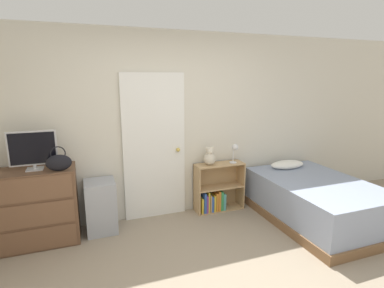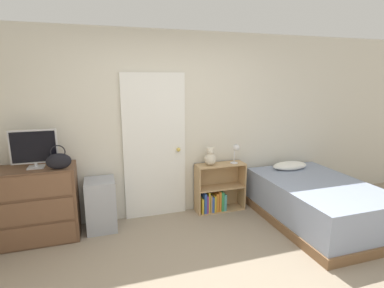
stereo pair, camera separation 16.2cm
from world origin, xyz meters
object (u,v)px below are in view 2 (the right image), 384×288
object	(u,v)px
bookshelf	(216,193)
desk_lamp	(236,150)
teddy_bear	(210,157)
bed	(317,202)
tv	(34,148)
dresser	(39,204)
handbag	(59,161)
storage_bin	(101,205)

from	to	relation	value
bookshelf	desk_lamp	size ratio (longest dim) A/B	2.55
teddy_bear	bed	world-z (taller)	teddy_bear
tv	desk_lamp	xyz separation A→B (m)	(2.59, 0.07, -0.23)
dresser	bed	size ratio (longest dim) A/B	0.50
bookshelf	desk_lamp	xyz separation A→B (m)	(0.28, -0.04, 0.65)
tv	teddy_bear	size ratio (longest dim) A/B	1.90
tv	bed	bearing A→B (deg)	-10.83
teddy_bear	bed	distance (m)	1.57
handbag	desk_lamp	distance (m)	2.34
handbag	desk_lamp	xyz separation A→B (m)	(2.33, 0.22, -0.09)
handbag	storage_bin	bearing A→B (deg)	23.92
handbag	bed	distance (m)	3.33
bed	desk_lamp	bearing A→B (deg)	140.03
bookshelf	bed	bearing A→B (deg)	-33.99
storage_bin	bed	size ratio (longest dim) A/B	0.37
teddy_bear	desk_lamp	size ratio (longest dim) A/B	0.93
storage_bin	handbag	bearing A→B (deg)	-156.08
dresser	tv	distance (m)	0.69
storage_bin	bed	world-z (taller)	bed
desk_lamp	bookshelf	bearing A→B (deg)	171.30
tv	bookshelf	distance (m)	2.48
tv	handbag	xyz separation A→B (m)	(0.26, -0.15, -0.13)
handbag	desk_lamp	size ratio (longest dim) A/B	0.99
teddy_bear	dresser	bearing A→B (deg)	-177.26
bookshelf	teddy_bear	size ratio (longest dim) A/B	2.74
handbag	teddy_bear	bearing A→B (deg)	7.42
dresser	desk_lamp	xyz separation A→B (m)	(2.61, 0.07, 0.46)
teddy_bear	desk_lamp	xyz separation A→B (m)	(0.38, -0.04, 0.09)
dresser	storage_bin	world-z (taller)	dresser
tv	handbag	size ratio (longest dim) A/B	1.78
storage_bin	desk_lamp	distance (m)	1.99
handbag	desk_lamp	world-z (taller)	handbag
bookshelf	tv	bearing A→B (deg)	-177.22
bed	tv	bearing A→B (deg)	169.17
dresser	tv	xyz separation A→B (m)	(0.01, -0.00, 0.69)
storage_bin	bed	xyz separation A→B (m)	(2.78, -0.70, -0.05)
storage_bin	bookshelf	bearing A→B (deg)	2.50
dresser	desk_lamp	size ratio (longest dim) A/B	3.18
dresser	teddy_bear	xyz separation A→B (m)	(2.23, 0.11, 0.37)
dresser	storage_bin	bearing A→B (deg)	3.28
bed	teddy_bear	bearing A→B (deg)	148.43
dresser	bookshelf	distance (m)	2.34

